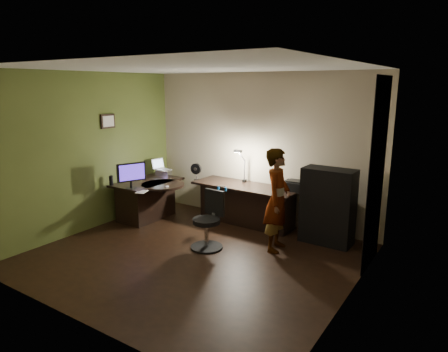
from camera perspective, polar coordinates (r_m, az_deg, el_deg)
The scene contains 27 objects.
floor at distance 6.04m, azimuth -4.37°, elevation -11.39°, with size 4.50×4.00×0.01m, color black.
ceiling at distance 5.52m, azimuth -4.86°, elevation 15.23°, with size 4.50×4.00×0.01m, color silver.
wall_back at distance 7.28m, azimuth 5.13°, elevation 3.94°, with size 4.50×0.01×2.70m, color tan.
wall_front at distance 4.27m, azimuth -21.34°, elevation -3.29°, with size 4.50×0.01×2.70m, color tan.
wall_left at distance 7.21m, azimuth -18.93°, elevation 3.20°, with size 0.01×4.00×2.70m, color tan.
wall_right at distance 4.63m, azimuth 18.06°, elevation -1.82°, with size 0.01×4.00×2.70m, color tan.
green_wall_overlay at distance 7.20m, azimuth -18.86°, elevation 3.19°, with size 0.00×4.00×2.70m, color #506027.
arched_doorway at distance 5.73m, azimuth 20.98°, elevation 0.19°, with size 0.01×0.90×2.60m, color black.
french_door at distance 4.21m, azimuth 15.50°, elevation -7.36°, with size 0.02×0.92×2.10m, color white.
framed_picture at distance 7.41m, azimuth -16.29°, elevation 7.52°, with size 0.04×0.30×0.25m, color black.
desk_left at distance 7.65m, azimuth -10.81°, elevation -3.38°, with size 0.78×1.26×0.73m, color black.
desk_right at distance 7.23m, azimuth 2.98°, elevation -4.13°, with size 1.94×0.68×0.73m, color black.
cabinet at distance 6.52m, azimuth 14.60°, elevation -4.21°, with size 0.81×0.40×1.21m, color black.
laptop_stand at distance 8.02m, azimuth -8.64°, elevation 0.46°, with size 0.26×0.22×0.11m, color silver.
laptop at distance 7.99m, azimuth -8.68°, elevation 1.60°, with size 0.30×0.28×0.21m, color silver.
monitor at distance 7.08m, azimuth -13.17°, elevation -0.47°, with size 0.10×0.50×0.33m, color black.
mouse at distance 7.07m, azimuth -8.17°, elevation -1.52°, with size 0.06×0.09×0.03m, color silver.
phone at distance 7.54m, azimuth -10.38°, elevation -0.80°, with size 0.06×0.12×0.01m, color black.
pen at distance 7.20m, azimuth -12.46°, elevation -1.52°, with size 0.01×0.14×0.01m, color black.
speaker at distance 7.40m, azimuth -15.82°, elevation -0.65°, with size 0.07×0.07×0.18m, color black.
notepad at distance 6.85m, azimuth -11.68°, elevation -2.22°, with size 0.16×0.22×0.01m, color silver.
desk_fan at distance 7.55m, azimuth -3.96°, elevation 0.63°, with size 0.21×0.11×0.32m, color black.
headphones at distance 6.78m, azimuth -0.28°, elevation -1.74°, with size 0.19×0.08×0.09m, color #0D4EA0.
printer at distance 6.87m, azimuth 10.19°, elevation -1.38°, with size 0.40×0.31×0.18m, color black.
desk_lamp at distance 7.29m, azimuth 2.96°, elevation 1.65°, with size 0.17×0.31×0.68m, color black.
office_chair at distance 6.15m, azimuth -2.53°, elevation -6.40°, with size 0.50×0.50×0.89m, color black.
person at distance 6.06m, azimuth 7.63°, elevation -3.43°, with size 0.56×0.37×1.57m, color #D8A88C.
Camera 1 is at (3.39, -4.34, 2.47)m, focal length 32.00 mm.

